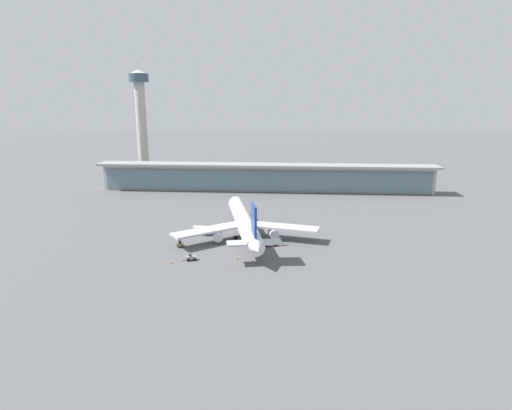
# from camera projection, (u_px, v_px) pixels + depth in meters

# --- Properties ---
(ground_plane) EXTENTS (1200.00, 1200.00, 0.00)m
(ground_plane) POSITION_uv_depth(u_px,v_px,m) (252.00, 240.00, 149.31)
(ground_plane) COLOR #515154
(airliner_on_stand) EXTENTS (50.87, 67.19, 18.07)m
(airliner_on_stand) POSITION_uv_depth(u_px,v_px,m) (244.00, 223.00, 150.40)
(airliner_on_stand) COLOR white
(airliner_on_stand) RESTS_ON ground
(service_truck_near_nose_white) EXTENTS (6.88, 3.46, 2.70)m
(service_truck_near_nose_white) POSITION_uv_depth(u_px,v_px,m) (271.00, 244.00, 142.62)
(service_truck_near_nose_white) COLOR silver
(service_truck_near_nose_white) RESTS_ON ground
(service_truck_under_wing_olive) EXTENTS (2.82, 3.32, 2.05)m
(service_truck_under_wing_olive) POSITION_uv_depth(u_px,v_px,m) (180.00, 244.00, 142.04)
(service_truck_under_wing_olive) COLOR olive
(service_truck_under_wing_olive) RESTS_ON ground
(service_truck_mid_apron_blue) EXTENTS (7.43, 2.79, 3.10)m
(service_truck_mid_apron_blue) POSITION_uv_depth(u_px,v_px,m) (201.00, 230.00, 154.72)
(service_truck_mid_apron_blue) COLOR #234C9E
(service_truck_mid_apron_blue) RESTS_ON ground
(service_truck_by_tail_blue) EXTENTS (3.11, 2.18, 2.05)m
(service_truck_by_tail_blue) POSITION_uv_depth(u_px,v_px,m) (288.00, 227.00, 161.68)
(service_truck_by_tail_blue) COLOR #234C9E
(service_truck_by_tail_blue) RESTS_ON ground
(service_truck_on_taxiway_grey) EXTENTS (3.24, 2.47, 2.05)m
(service_truck_on_taxiway_grey) POSITION_uv_depth(u_px,v_px,m) (191.00, 258.00, 129.68)
(service_truck_on_taxiway_grey) COLOR gray
(service_truck_on_taxiway_grey) RESTS_ON ground
(terminal_building) EXTENTS (183.60, 12.80, 15.20)m
(terminal_building) POSITION_uv_depth(u_px,v_px,m) (265.00, 177.00, 230.34)
(terminal_building) COLOR #B2ADA3
(terminal_building) RESTS_ON ground
(control_tower) EXTENTS (12.00, 12.00, 72.20)m
(control_tower) POSITION_uv_depth(u_px,v_px,m) (141.00, 116.00, 261.65)
(control_tower) COLOR #B2ADA3
(control_tower) RESTS_ON ground
(safety_cone_alpha) EXTENTS (0.62, 0.62, 0.70)m
(safety_cone_alpha) POSITION_uv_depth(u_px,v_px,m) (187.00, 259.00, 129.81)
(safety_cone_alpha) COLOR orange
(safety_cone_alpha) RESTS_ON ground
(safety_cone_bravo) EXTENTS (0.62, 0.62, 0.70)m
(safety_cone_bravo) POSITION_uv_depth(u_px,v_px,m) (171.00, 263.00, 127.11)
(safety_cone_bravo) COLOR orange
(safety_cone_bravo) RESTS_ON ground
(safety_cone_charlie) EXTENTS (0.62, 0.62, 0.70)m
(safety_cone_charlie) POSITION_uv_depth(u_px,v_px,m) (183.00, 260.00, 129.43)
(safety_cone_charlie) COLOR orange
(safety_cone_charlie) RESTS_ON ground
(safety_cone_delta) EXTENTS (0.62, 0.62, 0.70)m
(safety_cone_delta) POSITION_uv_depth(u_px,v_px,m) (189.00, 260.00, 129.55)
(safety_cone_delta) COLOR orange
(safety_cone_delta) RESTS_ON ground
(safety_cone_echo) EXTENTS (0.62, 0.62, 0.70)m
(safety_cone_echo) POSITION_uv_depth(u_px,v_px,m) (237.00, 258.00, 130.94)
(safety_cone_echo) COLOR orange
(safety_cone_echo) RESTS_ON ground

